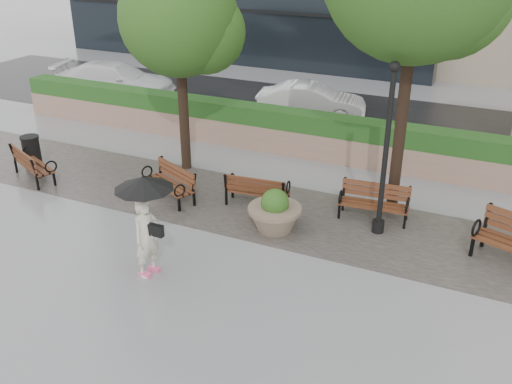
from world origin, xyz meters
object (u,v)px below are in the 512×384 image
at_px(planter_left, 275,215).
at_px(car_left, 116,80).
at_px(bench_1, 170,189).
at_px(bench_2, 257,197).
at_px(bench_0, 34,170).
at_px(car_right, 311,102).
at_px(trash_bin, 32,152).
at_px(pedestrian, 146,217).
at_px(lamppost, 385,162).
at_px(bench_3, 373,210).

height_order(planter_left, car_left, car_left).
relative_size(bench_1, bench_2, 1.05).
bearing_deg(car_left, planter_left, -140.38).
distance_m(bench_0, car_right, 9.90).
relative_size(trash_bin, car_right, 0.23).
bearing_deg(car_left, bench_0, -172.77).
distance_m(bench_0, bench_2, 6.48).
relative_size(trash_bin, pedestrian, 0.42).
height_order(trash_bin, car_left, car_left).
bearing_deg(bench_0, lamppost, -149.26).
relative_size(bench_3, car_right, 0.43).
relative_size(planter_left, trash_bin, 1.40).
height_order(bench_2, trash_bin, trash_bin).
bearing_deg(bench_1, bench_0, -147.86).
bearing_deg(bench_2, car_right, -86.64).
bearing_deg(bench_1, planter_left, 16.96).
xyz_separation_m(bench_3, pedestrian, (-3.56, -4.25, 1.05)).
relative_size(planter_left, pedestrian, 0.58).
bearing_deg(bench_3, lamppost, -69.95).
relative_size(lamppost, car_left, 0.81).
xyz_separation_m(bench_3, trash_bin, (-9.96, -0.97, 0.19)).
height_order(bench_1, planter_left, planter_left).
distance_m(bench_0, planter_left, 7.29).
height_order(car_right, pedestrian, pedestrian).
relative_size(bench_0, car_right, 0.46).
distance_m(bench_2, trash_bin, 7.11).
relative_size(bench_0, trash_bin, 1.99).
height_order(bench_3, planter_left, planter_left).
xyz_separation_m(bench_1, bench_2, (2.24, 0.57, -0.01)).
xyz_separation_m(bench_0, bench_1, (4.14, 0.56, -0.01)).
height_order(trash_bin, car_right, car_right).
height_order(trash_bin, lamppost, lamppost).
distance_m(bench_1, car_left, 10.12).
distance_m(bench_1, car_right, 7.95).
distance_m(lamppost, car_left, 14.21).
bearing_deg(car_left, car_right, -99.00).
xyz_separation_m(bench_2, car_left, (-9.39, 6.57, 0.46)).
xyz_separation_m(lamppost, car_left, (-12.52, 6.62, -1.05)).
distance_m(bench_2, car_right, 7.41).
bearing_deg(bench_1, bench_2, 38.84).
relative_size(trash_bin, lamppost, 0.22).
distance_m(bench_2, planter_left, 1.35).
bearing_deg(planter_left, lamppost, 22.89).
height_order(bench_0, bench_1, bench_0).
height_order(car_left, pedestrian, pedestrian).
height_order(planter_left, lamppost, lamppost).
bearing_deg(planter_left, bench_3, 37.63).
height_order(bench_1, car_left, car_left).
height_order(bench_1, trash_bin, trash_bin).
bearing_deg(bench_3, bench_1, -173.35).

